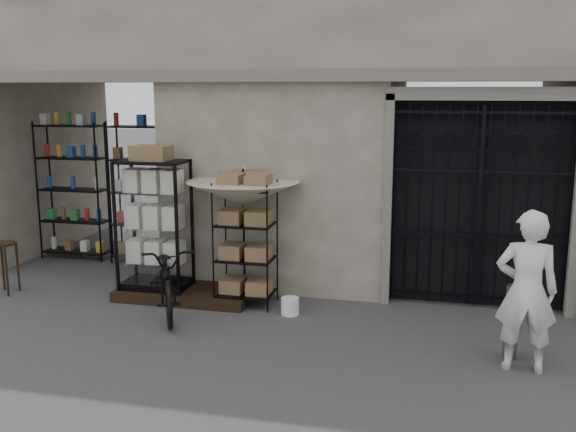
% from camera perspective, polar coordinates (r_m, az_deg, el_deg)
% --- Properties ---
extents(ground, '(80.00, 80.00, 0.00)m').
position_cam_1_polar(ground, '(7.71, 3.47, -12.15)').
color(ground, black).
rests_on(ground, ground).
extents(shop_recess, '(3.00, 1.70, 3.00)m').
position_cam_1_polar(shop_recess, '(11.42, -16.70, 2.89)').
color(shop_recess, black).
rests_on(shop_recess, ground).
extents(shop_shelving, '(2.70, 0.50, 2.50)m').
position_cam_1_polar(shop_shelving, '(11.91, -15.65, 2.06)').
color(shop_shelving, black).
rests_on(shop_shelving, ground).
extents(iron_gate, '(2.50, 0.21, 3.00)m').
position_cam_1_polar(iron_gate, '(9.41, 16.57, 1.21)').
color(iron_gate, black).
rests_on(iron_gate, ground).
extents(step_platform, '(2.00, 0.90, 0.15)m').
position_cam_1_polar(step_platform, '(9.72, -9.07, -6.80)').
color(step_platform, black).
rests_on(step_platform, ground).
extents(display_cabinet, '(0.98, 0.65, 2.06)m').
position_cam_1_polar(display_cabinet, '(9.62, -11.79, -1.35)').
color(display_cabinet, black).
rests_on(display_cabinet, step_platform).
extents(wire_rack, '(0.88, 0.71, 1.80)m').
position_cam_1_polar(wire_rack, '(9.15, -3.78, -2.60)').
color(wire_rack, black).
rests_on(wire_rack, ground).
extents(market_umbrella, '(1.51, 1.54, 2.33)m').
position_cam_1_polar(market_umbrella, '(9.24, -4.00, 2.59)').
color(market_umbrella, black).
rests_on(market_umbrella, ground).
extents(white_bucket, '(0.28, 0.28, 0.24)m').
position_cam_1_polar(white_bucket, '(8.92, 0.18, -8.02)').
color(white_bucket, white).
rests_on(white_bucket, ground).
extents(bicycle, '(1.05, 1.20, 1.91)m').
position_cam_1_polar(bicycle, '(9.19, -10.56, -8.42)').
color(bicycle, black).
rests_on(bicycle, ground).
extents(wooden_stool, '(0.40, 0.40, 0.80)m').
position_cam_1_polar(wooden_stool, '(10.65, -23.90, -4.12)').
color(wooden_stool, black).
rests_on(wooden_stool, ground).
extents(steel_bollard, '(0.20, 0.20, 0.87)m').
position_cam_1_polar(steel_bollard, '(7.86, 19.24, -8.90)').
color(steel_bollard, slate).
rests_on(steel_bollard, ground).
extents(shopkeeper, '(0.69, 1.82, 0.43)m').
position_cam_1_polar(shopkeeper, '(7.78, 19.97, -12.65)').
color(shopkeeper, silver).
rests_on(shopkeeper, ground).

